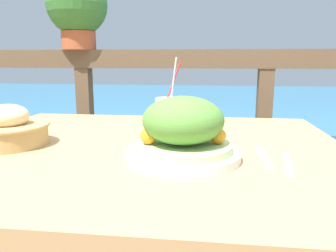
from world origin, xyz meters
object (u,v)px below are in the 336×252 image
at_px(salad_plate, 183,132).
at_px(bread_basket, 9,129).
at_px(potted_plant, 77,8).
at_px(drink_glass, 169,117).

distance_m(salad_plate, bread_basket, 0.50).
distance_m(salad_plate, potted_plant, 1.12).
bearing_deg(bread_basket, salad_plate, -7.73).
xyz_separation_m(salad_plate, bread_basket, (-0.50, 0.07, -0.02)).
height_order(drink_glass, potted_plant, potted_plant).
relative_size(bread_basket, potted_plant, 0.60).
distance_m(bread_basket, potted_plant, 0.91).
height_order(drink_glass, bread_basket, drink_glass).
bearing_deg(salad_plate, bread_basket, 172.27).
height_order(salad_plate, potted_plant, potted_plant).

